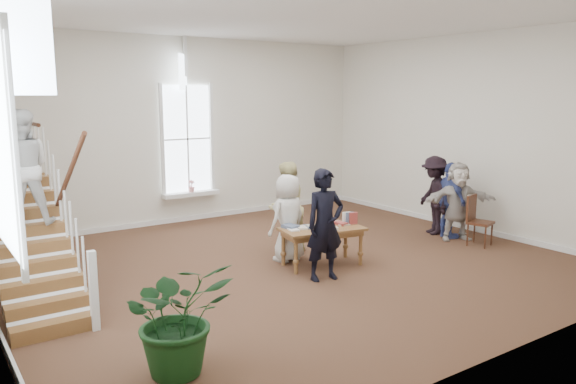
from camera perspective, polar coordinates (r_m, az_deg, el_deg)
ground at (r=10.58m, az=0.26°, el=-7.32°), size 10.00×10.00×0.00m
room_shell at (r=14.21m, az=-9.90°, el=-1.33°), size 10.49×10.00×10.00m
staircase at (r=9.28m, az=-25.21°, el=-0.44°), size 1.10×4.10×2.92m
library_table at (r=10.36m, az=3.43°, el=-4.06°), size 1.63×1.03×0.78m
police_officer at (r=9.52m, az=3.78°, el=-3.35°), size 0.75×0.55×1.91m
elderly_woman at (r=10.59m, az=-0.00°, el=-2.66°), size 0.89×0.66×1.66m
person_yellow at (r=11.14m, az=-0.19°, el=-1.59°), size 1.02×0.87×1.83m
woman_cluster_a at (r=12.77m, az=16.11°, el=-0.84°), size 0.63×1.05×1.68m
woman_cluster_b at (r=13.06m, az=14.65°, el=-0.32°), size 1.07×1.31×1.77m
woman_cluster_c at (r=12.66m, az=16.86°, el=-0.91°), size 1.64×1.14×1.70m
floor_plant at (r=6.57m, az=-11.05°, el=-12.31°), size 1.33×1.19×1.34m
side_chair at (r=12.38m, az=18.59°, el=-2.44°), size 0.57×0.57×1.06m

